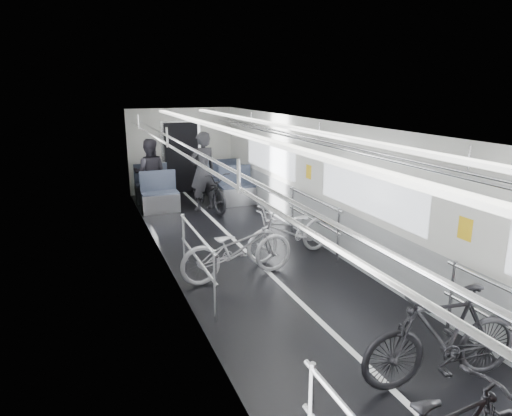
# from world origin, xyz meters

# --- Properties ---
(car_shell) EXTENTS (3.02, 14.01, 2.41)m
(car_shell) POSITION_xyz_m (0.00, 1.78, 1.13)
(car_shell) COLOR black
(car_shell) RESTS_ON ground
(bike_left_far) EXTENTS (1.96, 0.82, 1.01)m
(bike_left_far) POSITION_xyz_m (-0.54, 0.55, 0.50)
(bike_left_far) COLOR #9A9A9F
(bike_left_far) RESTS_ON floor
(bike_right_near) EXTENTS (1.85, 0.74, 1.08)m
(bike_right_near) POSITION_xyz_m (0.52, -2.77, 0.54)
(bike_right_near) COLOR black
(bike_right_near) RESTS_ON floor
(bike_right_mid) EXTENTS (1.95, 1.03, 0.97)m
(bike_right_mid) POSITION_xyz_m (0.65, 1.08, 0.49)
(bike_right_mid) COLOR #BBBBC0
(bike_right_mid) RESTS_ON floor
(bike_aisle) EXTENTS (0.94, 1.95, 0.98)m
(bike_aisle) POSITION_xyz_m (0.19, 4.80, 0.49)
(bike_aisle) COLOR black
(bike_aisle) RESTS_ON floor
(person_standing) EXTENTS (0.81, 0.64, 1.94)m
(person_standing) POSITION_xyz_m (0.04, 4.80, 0.97)
(person_standing) COLOR black
(person_standing) RESTS_ON floor
(person_seated) EXTENTS (0.98, 0.85, 1.73)m
(person_seated) POSITION_xyz_m (-1.11, 5.68, 0.86)
(person_seated) COLOR #2C2930
(person_seated) RESTS_ON floor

